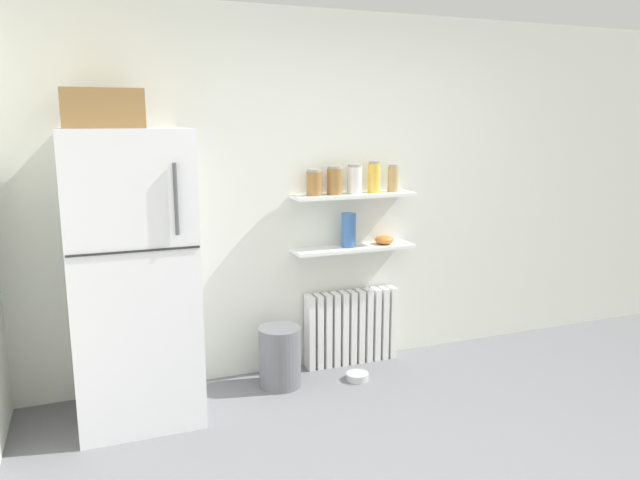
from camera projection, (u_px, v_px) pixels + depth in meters
name	position (u px, v px, depth m)	size (l,w,h in m)	color
ground_plane	(430.00, 461.00, 3.31)	(7.04, 7.04, 0.00)	slate
back_wall	(326.00, 194.00, 4.48)	(7.04, 0.10, 2.60)	silver
refrigerator	(131.00, 269.00, 3.67)	(0.72, 0.73, 2.01)	silver
radiator	(351.00, 327.00, 4.61)	(0.72, 0.12, 0.57)	white
wall_shelf_lower	(354.00, 248.00, 4.46)	(0.92, 0.22, 0.03)	white
wall_shelf_upper	(354.00, 195.00, 4.38)	(0.92, 0.22, 0.03)	white
storage_jar_0	(314.00, 183.00, 4.25)	(0.11, 0.11, 0.19)	olive
storage_jar_1	(335.00, 180.00, 4.31)	(0.11, 0.11, 0.20)	olive
storage_jar_2	(355.00, 179.00, 4.36)	(0.11, 0.11, 0.21)	silver
storage_jar_3	(374.00, 177.00, 4.41)	(0.09, 0.09, 0.23)	yellow
storage_jar_4	(393.00, 178.00, 4.47)	(0.08, 0.08, 0.20)	tan
vase	(349.00, 230.00, 4.42)	(0.11, 0.11, 0.25)	#38609E
shelf_bowl	(384.00, 240.00, 4.54)	(0.15, 0.15, 0.07)	orange
trash_bin	(280.00, 357.00, 4.22)	(0.29, 0.29, 0.43)	slate
pet_food_bowl	(357.00, 376.00, 4.34)	(0.16, 0.16, 0.05)	#B7B7BC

